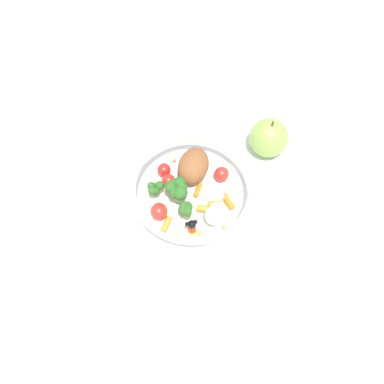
# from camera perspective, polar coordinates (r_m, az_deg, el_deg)

# --- Properties ---
(ground_plane) EXTENTS (2.40, 2.40, 0.00)m
(ground_plane) POSITION_cam_1_polar(r_m,az_deg,el_deg) (0.79, -0.46, -0.54)
(ground_plane) COLOR white
(food_container) EXTENTS (0.22, 0.22, 0.06)m
(food_container) POSITION_cam_1_polar(r_m,az_deg,el_deg) (0.76, 0.05, 0.19)
(food_container) COLOR white
(food_container) RESTS_ON ground_plane
(loose_apple) EXTENTS (0.08, 0.08, 0.09)m
(loose_apple) POSITION_cam_1_polar(r_m,az_deg,el_deg) (0.82, 10.25, 7.18)
(loose_apple) COLOR #8CB74C
(loose_apple) RESTS_ON ground_plane
(folded_napkin) EXTENTS (0.14, 0.17, 0.01)m
(folded_napkin) POSITION_cam_1_polar(r_m,az_deg,el_deg) (0.73, -9.70, -12.83)
(folded_napkin) COLOR silver
(folded_napkin) RESTS_ON ground_plane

